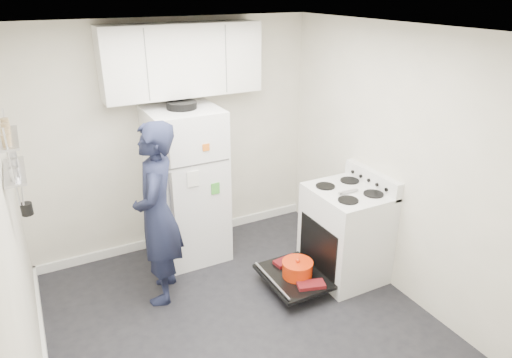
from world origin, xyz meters
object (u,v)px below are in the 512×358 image
refrigerator (187,185)px  person (157,215)px  electric_range (344,234)px  open_oven_door (295,273)px

refrigerator → person: person is taller
electric_range → refrigerator: (-1.26, 1.10, 0.37)m
electric_range → person: bearing=163.4°
open_oven_door → refrigerator: refrigerator is taller
open_oven_door → person: 1.45m
refrigerator → person: (-0.48, -0.58, 0.03)m
electric_range → open_oven_door: 0.64m
open_oven_door → refrigerator: 1.45m
open_oven_door → refrigerator: (-0.68, 1.11, 0.64)m
refrigerator → person: bearing=-129.8°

